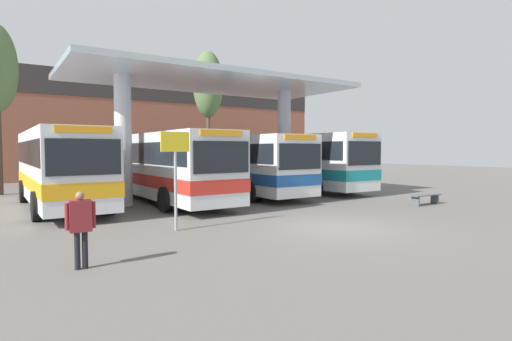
{
  "coord_description": "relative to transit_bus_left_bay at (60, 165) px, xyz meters",
  "views": [
    {
      "loc": [
        -9.02,
        -9.13,
        2.46
      ],
      "look_at": [
        0.0,
        4.7,
        1.6
      ],
      "focal_mm": 28.0,
      "sensor_mm": 36.0,
      "label": 1
    }
  ],
  "objects": [
    {
      "name": "pedestrian_waiting",
      "position": [
        -0.86,
        -9.91,
        -0.83
      ],
      "size": [
        0.59,
        0.25,
        1.6
      ],
      "rotation": [
        0.0,
        0.0,
        -0.04
      ],
      "color": "black",
      "rests_on": "ground_plane"
    },
    {
      "name": "transit_bus_right_bay",
      "position": [
        8.83,
        0.4,
        -0.05
      ],
      "size": [
        2.91,
        11.12,
        3.15
      ],
      "rotation": [
        0.0,
        0.0,
        3.15
      ],
      "color": "white",
      "rests_on": "ground_plane"
    },
    {
      "name": "ground_plane",
      "position": [
        6.75,
        -9.54,
        -1.81
      ],
      "size": [
        100.0,
        100.0,
        0.0
      ],
      "primitive_type": "plane",
      "color": "#605B56"
    },
    {
      "name": "parked_car_street",
      "position": [
        16.01,
        13.19,
        -0.76
      ],
      "size": [
        4.51,
        2.08,
        2.17
      ],
      "rotation": [
        0.0,
        0.0,
        -0.03
      ],
      "color": "silver",
      "rests_on": "ground_plane"
    },
    {
      "name": "info_sign_platform",
      "position": [
        2.25,
        -7.27,
        0.32
      ],
      "size": [
        0.9,
        0.09,
        3.0
      ],
      "color": "gray",
      "rests_on": "ground_plane"
    },
    {
      "name": "transit_bus_far_right_bay",
      "position": [
        13.36,
        0.86,
        0.05
      ],
      "size": [
        2.92,
        11.59,
        3.34
      ],
      "rotation": [
        0.0,
        0.0,
        3.12
      ],
      "color": "silver",
      "rests_on": "ground_plane"
    },
    {
      "name": "transit_bus_left_bay",
      "position": [
        0.0,
        0.0,
        0.0
      ],
      "size": [
        2.84,
        10.26,
        3.25
      ],
      "rotation": [
        0.0,
        0.0,
        3.16
      ],
      "color": "silver",
      "rests_on": "ground_plane"
    },
    {
      "name": "station_canopy",
      "position": [
        6.75,
        -0.99,
        3.36
      ],
      "size": [
        13.75,
        6.47,
        5.93
      ],
      "color": "silver",
      "rests_on": "ground_plane"
    },
    {
      "name": "poplar_tree_behind_right",
      "position": [
        11.09,
        8.34,
        5.44
      ],
      "size": [
        2.23,
        2.23,
        9.79
      ],
      "color": "#473A2B",
      "rests_on": "ground_plane"
    },
    {
      "name": "transit_bus_center_bay",
      "position": [
        4.39,
        0.14,
        -0.02
      ],
      "size": [
        2.86,
        12.45,
        3.2
      ],
      "rotation": [
        0.0,
        0.0,
        3.16
      ],
      "color": "silver",
      "rests_on": "ground_plane"
    },
    {
      "name": "waiting_bench_near_pillar",
      "position": [
        13.73,
        -7.98,
        -1.47
      ],
      "size": [
        1.77,
        0.44,
        0.46
      ],
      "color": "#4C5156",
      "rests_on": "ground_plane"
    },
    {
      "name": "townhouse_backdrop",
      "position": [
        6.75,
        16.12,
        3.35
      ],
      "size": [
        40.0,
        0.58,
        8.87
      ],
      "color": "brown",
      "rests_on": "ground_plane"
    }
  ]
}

